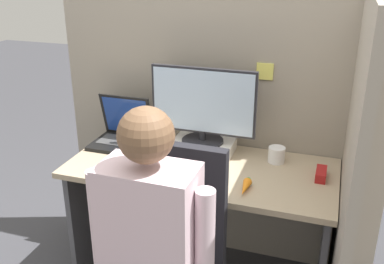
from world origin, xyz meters
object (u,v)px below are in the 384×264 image
object	(u,v)px
carrot_toy	(245,188)
monitor	(203,105)
laptop	(122,135)
person	(145,258)
stapler	(321,174)
paper_box	(202,147)
coffee_mug	(277,155)

from	to	relation	value
carrot_toy	monitor	bearing A→B (deg)	131.70
monitor	laptop	xyz separation A→B (m)	(-0.47, -0.02, -0.22)
laptop	person	bearing A→B (deg)	-59.39
stapler	carrot_toy	world-z (taller)	stapler
laptop	paper_box	bearing A→B (deg)	2.59
person	coffee_mug	size ratio (longest dim) A/B	14.73
laptop	coffee_mug	size ratio (longest dim) A/B	3.52
paper_box	coffee_mug	bearing A→B (deg)	1.72
paper_box	stapler	xyz separation A→B (m)	(0.64, -0.10, -0.01)
carrot_toy	person	world-z (taller)	person
laptop	stapler	distance (m)	1.11
stapler	person	xyz separation A→B (m)	(-0.55, -0.87, 0.01)
coffee_mug	stapler	bearing A→B (deg)	-25.59
laptop	coffee_mug	bearing A→B (deg)	2.19
paper_box	monitor	bearing A→B (deg)	90.00
monitor	carrot_toy	world-z (taller)	monitor
laptop	person	distance (m)	1.10
monitor	person	xyz separation A→B (m)	(0.09, -0.97, -0.24)
monitor	stapler	distance (m)	0.69
laptop	coffee_mug	xyz separation A→B (m)	(0.88, 0.03, -0.01)
monitor	stapler	xyz separation A→B (m)	(0.64, -0.10, -0.25)
monitor	coffee_mug	world-z (taller)	monitor
monitor	person	distance (m)	1.00
monitor	person	size ratio (longest dim) A/B	0.44
monitor	stapler	bearing A→B (deg)	-9.19
coffee_mug	person	bearing A→B (deg)	-107.86
person	coffee_mug	bearing A→B (deg)	72.14
person	monitor	bearing A→B (deg)	95.06
paper_box	laptop	distance (m)	0.48
laptop	person	xyz separation A→B (m)	(0.56, -0.95, -0.02)
carrot_toy	paper_box	bearing A→B (deg)	131.92
monitor	carrot_toy	size ratio (longest dim) A/B	3.73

